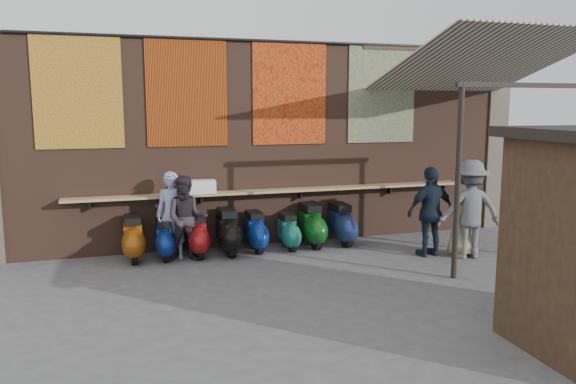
% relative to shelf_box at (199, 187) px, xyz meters
% --- Properties ---
extents(ground, '(70.00, 70.00, 0.00)m').
position_rel_shelf_box_xyz_m(ground, '(1.54, -2.30, -1.25)').
color(ground, '#474749').
rests_on(ground, ground).
extents(brick_wall, '(10.00, 0.40, 4.00)m').
position_rel_shelf_box_xyz_m(brick_wall, '(1.54, 0.40, 0.75)').
color(brick_wall, brown).
rests_on(brick_wall, ground).
extents(pier_right, '(0.50, 0.50, 4.00)m').
position_rel_shelf_box_xyz_m(pier_right, '(6.74, 0.40, 0.75)').
color(pier_right, '#4C4238').
rests_on(pier_right, ground).
extents(eating_counter, '(8.00, 0.32, 0.05)m').
position_rel_shelf_box_xyz_m(eating_counter, '(1.54, 0.03, -0.15)').
color(eating_counter, '#9E7A51').
rests_on(eating_counter, brick_wall).
extents(shelf_box, '(0.59, 0.28, 0.25)m').
position_rel_shelf_box_xyz_m(shelf_box, '(0.00, 0.00, 0.00)').
color(shelf_box, white).
rests_on(shelf_box, eating_counter).
extents(tapestry_redgold, '(1.50, 0.02, 2.00)m').
position_rel_shelf_box_xyz_m(tapestry_redgold, '(-2.06, 0.18, 1.75)').
color(tapestry_redgold, maroon).
rests_on(tapestry_redgold, brick_wall).
extents(tapestry_sun, '(1.50, 0.02, 2.00)m').
position_rel_shelf_box_xyz_m(tapestry_sun, '(-0.16, 0.18, 1.75)').
color(tapestry_sun, '#D14B0C').
rests_on(tapestry_sun, brick_wall).
extents(tapestry_orange, '(1.50, 0.02, 2.00)m').
position_rel_shelf_box_xyz_m(tapestry_orange, '(1.84, 0.18, 1.75)').
color(tapestry_orange, '#BE4917').
rests_on(tapestry_orange, brick_wall).
extents(tapestry_multi, '(1.50, 0.02, 2.00)m').
position_rel_shelf_box_xyz_m(tapestry_multi, '(3.84, 0.18, 1.75)').
color(tapestry_multi, navy).
rests_on(tapestry_multi, brick_wall).
extents(hang_rail, '(9.50, 0.06, 0.06)m').
position_rel_shelf_box_xyz_m(hang_rail, '(1.54, 0.17, 2.73)').
color(hang_rail, black).
rests_on(hang_rail, brick_wall).
extents(scooter_stool_0, '(0.38, 0.84, 0.80)m').
position_rel_shelf_box_xyz_m(scooter_stool_0, '(-1.25, -0.28, -0.85)').
color(scooter_stool_0, '#8D430C').
rests_on(scooter_stool_0, ground).
extents(scooter_stool_1, '(0.33, 0.74, 0.70)m').
position_rel_shelf_box_xyz_m(scooter_stool_1, '(-0.71, -0.32, -0.90)').
color(scooter_stool_1, navy).
rests_on(scooter_stool_1, ground).
extents(scooter_stool_2, '(0.36, 0.81, 0.77)m').
position_rel_shelf_box_xyz_m(scooter_stool_2, '(-0.10, -0.31, -0.87)').
color(scooter_stool_2, maroon).
rests_on(scooter_stool_2, ground).
extents(scooter_stool_3, '(0.40, 0.88, 0.84)m').
position_rel_shelf_box_xyz_m(scooter_stool_3, '(0.47, -0.33, -0.83)').
color(scooter_stool_3, black).
rests_on(scooter_stool_3, ground).
extents(scooter_stool_4, '(0.36, 0.79, 0.75)m').
position_rel_shelf_box_xyz_m(scooter_stool_4, '(1.01, -0.28, -0.87)').
color(scooter_stool_4, navy).
rests_on(scooter_stool_4, ground).
extents(scooter_stool_5, '(0.33, 0.73, 0.69)m').
position_rel_shelf_box_xyz_m(scooter_stool_5, '(1.65, -0.35, -0.90)').
color(scooter_stool_5, '#1C705E').
rests_on(scooter_stool_5, ground).
extents(scooter_stool_6, '(0.40, 0.88, 0.84)m').
position_rel_shelf_box_xyz_m(scooter_stool_6, '(2.15, -0.26, -0.83)').
color(scooter_stool_6, '#0F4D18').
rests_on(scooter_stool_6, ground).
extents(scooter_stool_7, '(0.39, 0.86, 0.82)m').
position_rel_shelf_box_xyz_m(scooter_stool_7, '(2.78, -0.29, -0.84)').
color(scooter_stool_7, navy).
rests_on(scooter_stool_7, ground).
extents(diner_left, '(0.64, 0.47, 1.59)m').
position_rel_shelf_box_xyz_m(diner_left, '(-0.55, -0.30, -0.45)').
color(diner_left, '#8896C6').
rests_on(diner_left, ground).
extents(diner_right, '(0.83, 0.68, 1.54)m').
position_rel_shelf_box_xyz_m(diner_right, '(-0.33, -0.60, -0.48)').
color(diner_right, '#2A2128').
rests_on(diner_right, ground).
extents(shopper_navy, '(1.00, 0.48, 1.66)m').
position_rel_shelf_box_xyz_m(shopper_navy, '(4.00, -1.58, -0.42)').
color(shopper_navy, '#15202F').
rests_on(shopper_navy, ground).
extents(shopper_grey, '(1.29, 0.92, 1.80)m').
position_rel_shelf_box_xyz_m(shopper_grey, '(4.61, -1.88, -0.35)').
color(shopper_grey, '#595A5E').
rests_on(shopper_grey, ground).
extents(shopper_tan, '(0.84, 0.67, 1.49)m').
position_rel_shelf_box_xyz_m(shopper_tan, '(4.58, -1.77, -0.51)').
color(shopper_tan, '#91805C').
rests_on(shopper_tan, ground).
extents(stall_sign, '(1.20, 0.10, 0.50)m').
position_rel_shelf_box_xyz_m(stall_sign, '(3.95, -4.94, 0.49)').
color(stall_sign, gold).
rests_on(stall_sign, market_stall).
extents(stall_shelf, '(1.84, 0.19, 0.06)m').
position_rel_shelf_box_xyz_m(stall_shelf, '(3.95, -4.94, -0.37)').
color(stall_shelf, '#473321').
rests_on(stall_shelf, market_stall).
extents(awning_canvas, '(3.20, 3.28, 0.97)m').
position_rel_shelf_box_xyz_m(awning_canvas, '(5.04, -1.40, 2.30)').
color(awning_canvas, beige).
rests_on(awning_canvas, brick_wall).
extents(awning_ledger, '(3.30, 0.08, 0.12)m').
position_rel_shelf_box_xyz_m(awning_ledger, '(5.04, 0.19, 2.70)').
color(awning_ledger, '#33261C').
rests_on(awning_ledger, brick_wall).
extents(awning_header, '(3.00, 0.08, 0.08)m').
position_rel_shelf_box_xyz_m(awning_header, '(5.04, -2.90, 1.83)').
color(awning_header, black).
rests_on(awning_header, awning_post_left).
extents(awning_post_left, '(0.09, 0.09, 3.10)m').
position_rel_shelf_box_xyz_m(awning_post_left, '(3.64, -2.90, 0.30)').
color(awning_post_left, black).
rests_on(awning_post_left, ground).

